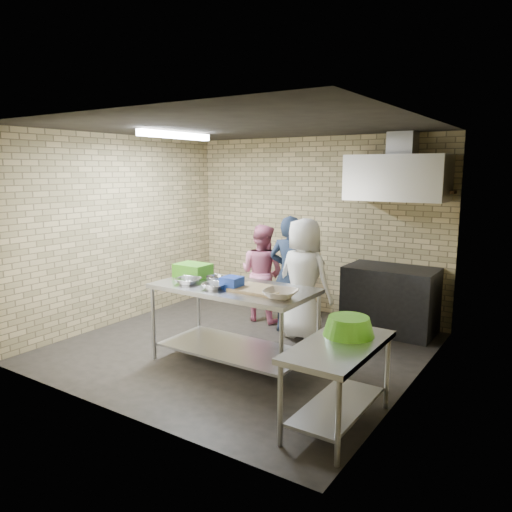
{
  "coord_description": "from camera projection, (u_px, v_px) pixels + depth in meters",
  "views": [
    {
      "loc": [
        3.39,
        -4.8,
        2.21
      ],
      "look_at": [
        0.1,
        0.2,
        1.15
      ],
      "focal_mm": 34.43,
      "sensor_mm": 36.0,
      "label": 1
    }
  ],
  "objects": [
    {
      "name": "floor",
      "position": [
        241.0,
        347.0,
        6.17
      ],
      "size": [
        4.2,
        4.2,
        0.0
      ],
      "primitive_type": "plane",
      "color": "black",
      "rests_on": "ground"
    },
    {
      "name": "ceiling",
      "position": [
        239.0,
        127.0,
        5.7
      ],
      "size": [
        4.2,
        4.2,
        0.0
      ],
      "primitive_type": "plane",
      "rotation": [
        3.14,
        0.0,
        0.0
      ],
      "color": "black",
      "rests_on": "ground"
    },
    {
      "name": "back_wall",
      "position": [
        315.0,
        226.0,
        7.58
      ],
      "size": [
        4.2,
        0.06,
        2.7
      ],
      "primitive_type": "cube",
      "color": "tan",
      "rests_on": "ground"
    },
    {
      "name": "front_wall",
      "position": [
        108.0,
        269.0,
        4.29
      ],
      "size": [
        4.2,
        0.06,
        2.7
      ],
      "primitive_type": "cube",
      "color": "tan",
      "rests_on": "ground"
    },
    {
      "name": "left_wall",
      "position": [
        121.0,
        230.0,
        7.07
      ],
      "size": [
        0.06,
        4.0,
        2.7
      ],
      "primitive_type": "cube",
      "color": "tan",
      "rests_on": "ground"
    },
    {
      "name": "right_wall",
      "position": [
        415.0,
        258.0,
        4.8
      ],
      "size": [
        0.06,
        4.0,
        2.7
      ],
      "primitive_type": "cube",
      "color": "tan",
      "rests_on": "ground"
    },
    {
      "name": "prep_table",
      "position": [
        234.0,
        325.0,
        5.59
      ],
      "size": [
        1.83,
        0.92,
        0.92
      ],
      "primitive_type": "cube",
      "color": "#B8B9BF",
      "rests_on": "floor"
    },
    {
      "name": "side_counter",
      "position": [
        338.0,
        385.0,
        4.23
      ],
      "size": [
        0.6,
        1.2,
        0.75
      ],
      "primitive_type": "cube",
      "color": "silver",
      "rests_on": "floor"
    },
    {
      "name": "stove",
      "position": [
        390.0,
        300.0,
        6.72
      ],
      "size": [
        1.2,
        0.7,
        0.9
      ],
      "primitive_type": "cube",
      "color": "black",
      "rests_on": "floor"
    },
    {
      "name": "range_hood",
      "position": [
        397.0,
        178.0,
        6.47
      ],
      "size": [
        1.3,
        0.6,
        0.6
      ],
      "primitive_type": "cube",
      "color": "silver",
      "rests_on": "back_wall"
    },
    {
      "name": "hood_duct",
      "position": [
        403.0,
        143.0,
        6.52
      ],
      "size": [
        0.35,
        0.3,
        0.3
      ],
      "primitive_type": "cube",
      "color": "#A5A8AD",
      "rests_on": "back_wall"
    },
    {
      "name": "wall_shelf",
      "position": [
        424.0,
        192.0,
        6.5
      ],
      "size": [
        0.8,
        0.2,
        0.04
      ],
      "primitive_type": "cube",
      "color": "#3F2B19",
      "rests_on": "back_wall"
    },
    {
      "name": "fluorescent_fixture",
      "position": [
        175.0,
        135.0,
        6.25
      ],
      "size": [
        0.1,
        1.25,
        0.08
      ],
      "primitive_type": "cube",
      "color": "white",
      "rests_on": "ceiling"
    },
    {
      "name": "green_crate",
      "position": [
        193.0,
        270.0,
        5.97
      ],
      "size": [
        0.41,
        0.31,
        0.16
      ],
      "primitive_type": "cube",
      "color": "#41A01D",
      "rests_on": "prep_table"
    },
    {
      "name": "blue_tub",
      "position": [
        232.0,
        283.0,
        5.39
      ],
      "size": [
        0.2,
        0.2,
        0.13
      ],
      "primitive_type": "cube",
      "color": "blue",
      "rests_on": "prep_table"
    },
    {
      "name": "cutting_board",
      "position": [
        259.0,
        289.0,
        5.3
      ],
      "size": [
        0.56,
        0.43,
        0.03
      ],
      "primitive_type": "cube",
      "color": "tan",
      "rests_on": "prep_table"
    },
    {
      "name": "mixing_bowl_a",
      "position": [
        188.0,
        281.0,
        5.61
      ],
      "size": [
        0.33,
        0.33,
        0.07
      ],
      "primitive_type": "imported",
      "rotation": [
        0.0,
        0.0,
        0.16
      ],
      "color": "silver",
      "rests_on": "prep_table"
    },
    {
      "name": "mixing_bowl_b",
      "position": [
        215.0,
        279.0,
        5.71
      ],
      "size": [
        0.25,
        0.25,
        0.07
      ],
      "primitive_type": "imported",
      "rotation": [
        0.0,
        0.0,
        0.16
      ],
      "color": "#A8ABAF",
      "rests_on": "prep_table"
    },
    {
      "name": "mixing_bowl_c",
      "position": [
        214.0,
        286.0,
        5.38
      ],
      "size": [
        0.3,
        0.3,
        0.06
      ],
      "primitive_type": "imported",
      "rotation": [
        0.0,
        0.0,
        0.16
      ],
      "color": "silver",
      "rests_on": "prep_table"
    },
    {
      "name": "ceramic_bowl",
      "position": [
        281.0,
        294.0,
        5.0
      ],
      "size": [
        0.4,
        0.4,
        0.09
      ],
      "primitive_type": "imported",
      "rotation": [
        0.0,
        0.0,
        0.16
      ],
      "color": "beige",
      "rests_on": "prep_table"
    },
    {
      "name": "green_basin",
      "position": [
        349.0,
        326.0,
        4.36
      ],
      "size": [
        0.46,
        0.46,
        0.17
      ],
      "primitive_type": null,
      "color": "#59C626",
      "rests_on": "side_counter"
    },
    {
      "name": "bottle_red",
      "position": [
        405.0,
        183.0,
        6.61
      ],
      "size": [
        0.07,
        0.07,
        0.18
      ],
      "primitive_type": "cylinder",
      "color": "#B22619",
      "rests_on": "wall_shelf"
    },
    {
      "name": "man_navy",
      "position": [
        290.0,
        275.0,
        6.65
      ],
      "size": [
        0.63,
        0.46,
        1.6
      ],
      "primitive_type": "imported",
      "rotation": [
        0.0,
        0.0,
        3.29
      ],
      "color": "#161E37",
      "rests_on": "floor"
    },
    {
      "name": "woman_pink",
      "position": [
        262.0,
        273.0,
        7.19
      ],
      "size": [
        0.7,
        0.55,
        1.43
      ],
      "primitive_type": "imported",
      "rotation": [
        0.0,
        0.0,
        3.13
      ],
      "color": "pink",
      "rests_on": "floor"
    },
    {
      "name": "woman_white",
      "position": [
        304.0,
        279.0,
        6.39
      ],
      "size": [
        0.83,
        0.59,
        1.6
      ],
      "primitive_type": "imported",
      "rotation": [
        0.0,
        0.0,
        3.04
      ],
      "color": "white",
      "rests_on": "floor"
    }
  ]
}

